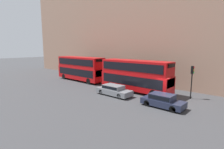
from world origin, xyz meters
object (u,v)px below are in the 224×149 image
car_dark_sedan (163,100)px  pedestrian (128,80)px  car_hatchback (114,90)px  traffic_light (192,75)px  bus_leading (135,74)px  bus_second_in_queue (80,68)px

car_dark_sedan → pedestrian: bearing=54.7°
car_hatchback → pedestrian: size_ratio=2.82×
car_hatchback → traffic_light: (4.90, -7.68, 2.07)m
car_dark_sedan → pedestrian: (6.33, 8.94, 0.05)m
bus_leading → traffic_light: 7.04m
car_hatchback → traffic_light: traffic_light is taller
car_hatchback → bus_second_in_queue: bearing=72.8°
car_hatchback → pedestrian: 6.78m
traffic_light → bus_leading: bearing=102.3°
bus_second_in_queue → car_dark_sedan: size_ratio=2.45×
bus_second_in_queue → car_hatchback: 11.60m
bus_leading → pedestrian: bus_leading is taller
bus_second_in_queue → car_hatchback: size_ratio=2.21×
bus_leading → bus_second_in_queue: 11.77m
car_dark_sedan → pedestrian: 10.96m
bus_leading → pedestrian: 4.64m
traffic_light → bus_second_in_queue: bearing=94.6°
traffic_light → car_hatchback: bearing=122.5°
car_dark_sedan → car_hatchback: 6.52m
car_dark_sedan → bus_leading: bearing=59.2°
bus_second_in_queue → pedestrian: size_ratio=6.22×
bus_leading → bus_second_in_queue: size_ratio=0.98×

